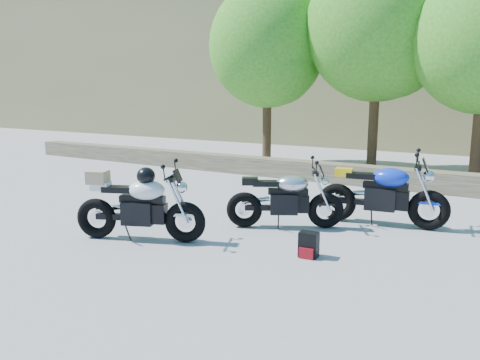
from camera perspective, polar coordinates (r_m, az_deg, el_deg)
name	(u,v)px	position (r m, az deg, el deg)	size (l,w,h in m)	color
ground	(200,232)	(7.99, -4.95, -6.28)	(90.00, 90.00, 0.00)	gray
stone_wall	(320,171)	(12.70, 9.70, 1.03)	(22.00, 0.55, 0.50)	#494031
tree_decid_left	(270,50)	(15.07, 3.65, 15.53)	(3.67, 3.67, 5.62)	#382314
tree_decid_mid	(381,31)	(14.30, 16.84, 17.03)	(4.08, 4.08, 6.24)	#382314
silver_bike	(286,200)	(8.12, 5.61, -2.40)	(1.86, 1.11, 1.02)	black
white_bike	(139,205)	(7.54, -12.22, -2.96)	(2.03, 0.99, 1.18)	black
blue_bike	(383,195)	(8.59, 17.02, -1.72)	(2.26, 0.71, 1.14)	black
backpack	(309,245)	(6.80, 8.36, -7.85)	(0.28, 0.25, 0.36)	black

